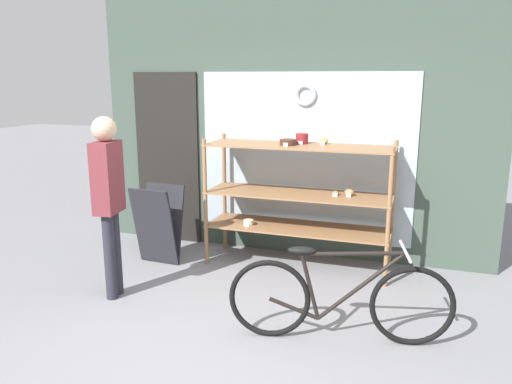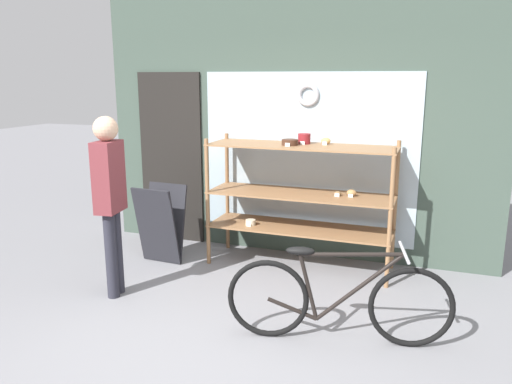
# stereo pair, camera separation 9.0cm
# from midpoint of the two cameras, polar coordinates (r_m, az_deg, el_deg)

# --- Properties ---
(ground_plane) EXTENTS (30.00, 30.00, 0.00)m
(ground_plane) POSITION_cam_midpoint_polar(r_m,az_deg,el_deg) (4.02, -6.56, -17.59)
(ground_plane) COLOR gray
(storefront_facade) EXTENTS (4.63, 0.13, 3.30)m
(storefront_facade) POSITION_cam_midpoint_polar(r_m,az_deg,el_deg) (5.74, 2.85, 8.60)
(storefront_facade) COLOR #3D4C42
(storefront_facade) RESTS_ON ground_plane
(display_case) EXTENTS (1.99, 0.60, 1.45)m
(display_case) POSITION_cam_midpoint_polar(r_m,az_deg,el_deg) (5.37, 4.39, 0.31)
(display_case) COLOR #8E6642
(display_case) RESTS_ON ground_plane
(bicycle) EXTENTS (1.72, 0.52, 0.78)m
(bicycle) POSITION_cam_midpoint_polar(r_m,az_deg,el_deg) (4.02, 8.80, -12.01)
(bicycle) COLOR black
(bicycle) RESTS_ON ground_plane
(sandwich_board) EXTENTS (0.51, 0.41, 0.87)m
(sandwich_board) POSITION_cam_midpoint_polar(r_m,az_deg,el_deg) (5.65, -11.54, -3.70)
(sandwich_board) COLOR #232328
(sandwich_board) RESTS_ON ground_plane
(pedestrian) EXTENTS (0.22, 0.34, 1.70)m
(pedestrian) POSITION_cam_midpoint_polar(r_m,az_deg,el_deg) (4.75, -17.03, -0.10)
(pedestrian) COLOR #282833
(pedestrian) RESTS_ON ground_plane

